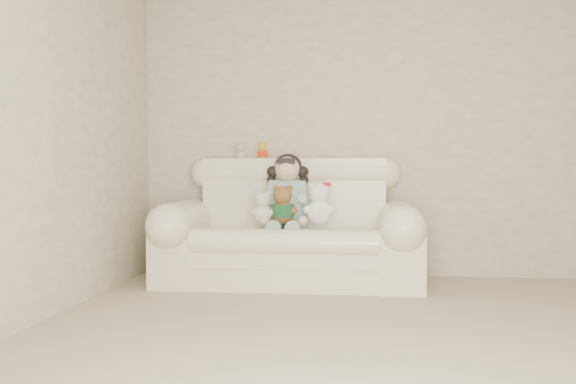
{
  "coord_description": "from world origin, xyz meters",
  "views": [
    {
      "loc": [
        -0.33,
        -2.99,
        0.92
      ],
      "look_at": [
        -0.89,
        1.9,
        0.75
      ],
      "focal_mm": 38.7,
      "sensor_mm": 36.0,
      "label": 1
    }
  ],
  "objects_px": {
    "sofa": "(289,221)",
    "brown_teddy": "(283,201)",
    "cream_teddy": "(263,204)",
    "white_cat": "(319,199)",
    "seated_child": "(287,192)"
  },
  "relations": [
    {
      "from": "seated_child",
      "to": "brown_teddy",
      "type": "relative_size",
      "value": 1.81
    },
    {
      "from": "sofa",
      "to": "white_cat",
      "type": "height_order",
      "value": "sofa"
    },
    {
      "from": "brown_teddy",
      "to": "cream_teddy",
      "type": "height_order",
      "value": "brown_teddy"
    },
    {
      "from": "sofa",
      "to": "cream_teddy",
      "type": "bearing_deg",
      "value": -145.59
    },
    {
      "from": "cream_teddy",
      "to": "seated_child",
      "type": "bearing_deg",
      "value": 37.87
    },
    {
      "from": "seated_child",
      "to": "brown_teddy",
      "type": "xyz_separation_m",
      "value": [
        -0.01,
        -0.2,
        -0.07
      ]
    },
    {
      "from": "white_cat",
      "to": "cream_teddy",
      "type": "bearing_deg",
      "value": 176.57
    },
    {
      "from": "sofa",
      "to": "brown_teddy",
      "type": "height_order",
      "value": "sofa"
    },
    {
      "from": "sofa",
      "to": "brown_teddy",
      "type": "xyz_separation_m",
      "value": [
        -0.04,
        -0.12,
        0.17
      ]
    },
    {
      "from": "sofa",
      "to": "seated_child",
      "type": "bearing_deg",
      "value": 107.73
    },
    {
      "from": "brown_teddy",
      "to": "cream_teddy",
      "type": "xyz_separation_m",
      "value": [
        -0.16,
        -0.01,
        -0.03
      ]
    },
    {
      "from": "brown_teddy",
      "to": "white_cat",
      "type": "relative_size",
      "value": 0.92
    },
    {
      "from": "brown_teddy",
      "to": "white_cat",
      "type": "distance_m",
      "value": 0.29
    },
    {
      "from": "seated_child",
      "to": "white_cat",
      "type": "height_order",
      "value": "seated_child"
    },
    {
      "from": "sofa",
      "to": "brown_teddy",
      "type": "relative_size",
      "value": 5.82
    }
  ]
}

